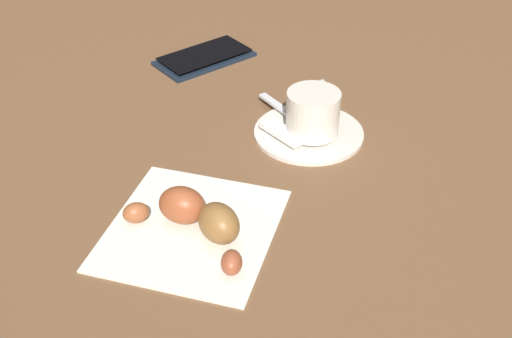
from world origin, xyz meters
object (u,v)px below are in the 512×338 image
object	(u,v)px
teaspoon	(306,125)
napkin	(192,228)
saucer	(309,131)
sugar_packet	(287,133)
espresso_cup	(313,111)
croissant	(198,217)
cell_phone	(204,57)

from	to	relation	value
teaspoon	napkin	world-z (taller)	teaspoon
saucer	napkin	world-z (taller)	saucer
sugar_packet	espresso_cup	bearing A→B (deg)	70.33
napkin	croissant	bearing A→B (deg)	-107.39
napkin	cell_phone	distance (m)	0.35
espresso_cup	teaspoon	xyz separation A→B (m)	(0.00, 0.01, -0.02)
teaspoon	napkin	distance (m)	0.20
espresso_cup	napkin	distance (m)	0.20
saucer	cell_phone	bearing A→B (deg)	60.44
croissant	napkin	bearing A→B (deg)	72.61
cell_phone	napkin	bearing A→B (deg)	-152.79
croissant	espresso_cup	bearing A→B (deg)	-9.84
espresso_cup	cell_phone	xyz separation A→B (m)	(0.12, 0.20, -0.03)
teaspoon	cell_phone	size ratio (longest dim) A/B	0.82
croissant	saucer	bearing A→B (deg)	-8.19
sugar_packet	cell_phone	bearing A→B (deg)	167.41
sugar_packet	croissant	size ratio (longest dim) A/B	0.42
espresso_cup	napkin	xyz separation A→B (m)	(-0.20, 0.04, -0.03)
cell_phone	sugar_packet	bearing A→B (deg)	-127.20
croissant	sugar_packet	bearing A→B (deg)	-4.13
teaspoon	croissant	size ratio (longest dim) A/B	0.85
espresso_cup	teaspoon	distance (m)	0.02
teaspoon	saucer	bearing A→B (deg)	-95.59
teaspoon	espresso_cup	bearing A→B (deg)	-111.81
espresso_cup	napkin	size ratio (longest dim) A/B	0.53
espresso_cup	croissant	xyz separation A→B (m)	(-0.20, 0.03, -0.01)
saucer	cell_phone	xyz separation A→B (m)	(0.11, 0.20, 0.00)
espresso_cup	napkin	bearing A→B (deg)	167.60
teaspoon	cell_phone	xyz separation A→B (m)	(0.11, 0.20, -0.01)
teaspoon	croissant	world-z (taller)	croissant
espresso_cup	cell_phone	world-z (taller)	espresso_cup
sugar_packet	saucer	bearing A→B (deg)	82.01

